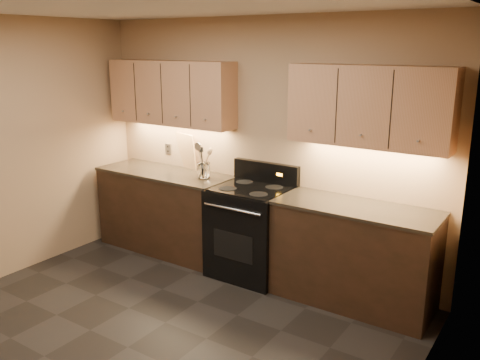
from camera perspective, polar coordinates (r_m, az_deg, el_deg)
floor at (r=4.32m, az=-12.50°, el=-17.86°), size 4.00×4.00×0.00m
ceiling at (r=3.66m, az=-14.90°, el=18.92°), size 4.00×4.00×0.00m
wall_back at (r=5.30m, az=2.46°, el=3.88°), size 4.00×0.04×2.60m
wall_right at (r=2.74m, az=16.47°, el=-7.50°), size 0.04×4.00×2.60m
counter_left at (r=5.92m, az=-8.29°, el=-3.42°), size 1.62×0.62×0.93m
counter_right at (r=4.79m, az=12.66°, el=-8.19°), size 1.46×0.62×0.93m
stove at (r=5.22m, az=1.27°, el=-5.65°), size 0.76×0.68×1.14m
upper_cab_left at (r=5.76m, az=-7.78°, el=9.67°), size 1.60×0.30×0.70m
upper_cab_right at (r=4.58m, az=14.31°, el=8.02°), size 1.44×0.30×0.70m
outlet_plate at (r=6.10m, az=-8.07°, el=3.48°), size 0.08×0.01×0.12m
utensil_crock at (r=5.46m, az=-4.10°, el=1.04°), size 0.13×0.13×0.17m
cutting_board at (r=5.88m, az=-6.04°, el=3.26°), size 0.33×0.15×0.41m
wooden_spoon at (r=5.46m, az=-4.48°, el=2.06°), size 0.15×0.15×0.32m
black_turner at (r=5.41m, az=-4.18°, el=2.03°), size 0.17×0.16×0.35m
steel_spatula at (r=5.44m, az=-3.89°, el=2.26°), size 0.21×0.13×0.37m
steel_skimmer at (r=5.41m, az=-3.89°, el=2.19°), size 0.19×0.11×0.38m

